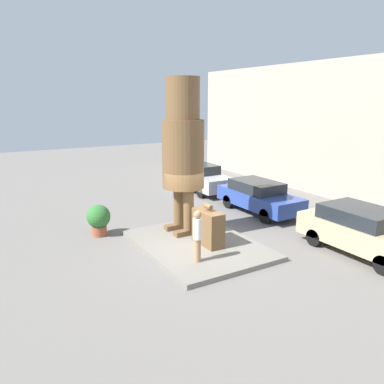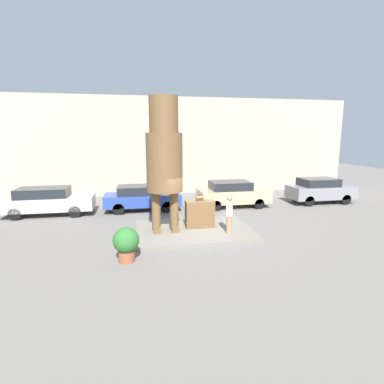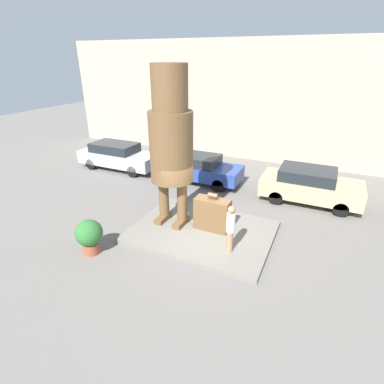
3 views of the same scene
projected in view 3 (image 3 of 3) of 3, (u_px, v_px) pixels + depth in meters
name	position (u px, v px, depth m)	size (l,w,h in m)	color
ground_plane	(202.00, 234.00, 11.14)	(60.00, 60.00, 0.00)	slate
pedestal	(202.00, 232.00, 11.10)	(5.05, 3.74, 0.16)	slate
building_backdrop	(268.00, 103.00, 17.68)	(28.00, 0.60, 7.02)	tan
statue_figure	(171.00, 137.00, 10.30)	(1.54, 1.54, 5.68)	brown
giant_suitcase	(212.00, 214.00, 10.90)	(1.28, 0.56, 1.44)	brown
tourist	(231.00, 227.00, 9.51)	(0.28, 0.28, 1.64)	#A87A56
parked_car_silver	(118.00, 155.00, 17.24)	(4.69, 1.73, 1.51)	#B7B7BC
parked_car_blue	(199.00, 168.00, 15.43)	(4.30, 1.72, 1.44)	#284293
parked_car_tan	(310.00, 185.00, 13.24)	(4.24, 1.88, 1.56)	tan
planter_pot	(89.00, 235.00, 9.80)	(0.89, 0.89, 1.21)	brown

